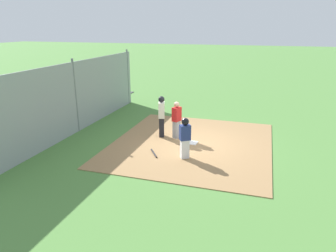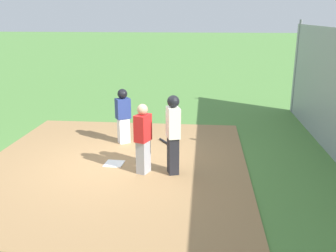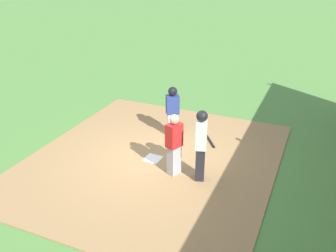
{
  "view_description": "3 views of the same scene",
  "coord_description": "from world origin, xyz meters",
  "px_view_note": "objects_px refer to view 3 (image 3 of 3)",
  "views": [
    {
      "loc": [
        11.92,
        2.67,
        4.72
      ],
      "look_at": [
        -0.05,
        -1.07,
        0.66
      ],
      "focal_mm": 33.23,
      "sensor_mm": 36.0,
      "label": 1
    },
    {
      "loc": [
        -8.26,
        -2.12,
        3.52
      ],
      "look_at": [
        0.16,
        -1.3,
        0.98
      ],
      "focal_mm": 39.96,
      "sensor_mm": 36.0,
      "label": 2
    },
    {
      "loc": [
        -7.81,
        -3.84,
        5.09
      ],
      "look_at": [
        0.39,
        -0.28,
        0.9
      ],
      "focal_mm": 39.5,
      "sensor_mm": 36.0,
      "label": 3
    }
  ],
  "objects_px": {
    "home_plate": "(153,159)",
    "catcher": "(174,144)",
    "runner": "(173,109)",
    "baseball_bat": "(210,141)",
    "umpire": "(201,144)"
  },
  "relations": [
    {
      "from": "home_plate",
      "to": "catcher",
      "type": "distance_m",
      "value": 1.22
    },
    {
      "from": "catcher",
      "to": "runner",
      "type": "height_order",
      "value": "catcher"
    },
    {
      "from": "home_plate",
      "to": "baseball_bat",
      "type": "xyz_separation_m",
      "value": [
        1.59,
        -1.12,
        0.02
      ]
    },
    {
      "from": "umpire",
      "to": "catcher",
      "type": "bearing_deg",
      "value": -14.75
    },
    {
      "from": "catcher",
      "to": "baseball_bat",
      "type": "distance_m",
      "value": 2.19
    },
    {
      "from": "runner",
      "to": "baseball_bat",
      "type": "distance_m",
      "value": 1.47
    },
    {
      "from": "catcher",
      "to": "umpire",
      "type": "distance_m",
      "value": 0.69
    },
    {
      "from": "catcher",
      "to": "home_plate",
      "type": "bearing_deg",
      "value": -6.54
    },
    {
      "from": "umpire",
      "to": "baseball_bat",
      "type": "xyz_separation_m",
      "value": [
        1.98,
        0.35,
        -0.93
      ]
    },
    {
      "from": "home_plate",
      "to": "catcher",
      "type": "height_order",
      "value": "catcher"
    },
    {
      "from": "umpire",
      "to": "baseball_bat",
      "type": "bearing_deg",
      "value": -97.59
    },
    {
      "from": "runner",
      "to": "baseball_bat",
      "type": "xyz_separation_m",
      "value": [
        0.0,
        -1.21,
        -0.84
      ]
    },
    {
      "from": "baseball_bat",
      "to": "runner",
      "type": "bearing_deg",
      "value": 56.07
    },
    {
      "from": "home_plate",
      "to": "umpire",
      "type": "relative_size",
      "value": 0.24
    },
    {
      "from": "catcher",
      "to": "runner",
      "type": "xyz_separation_m",
      "value": [
        2.01,
        0.89,
        0.03
      ]
    }
  ]
}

